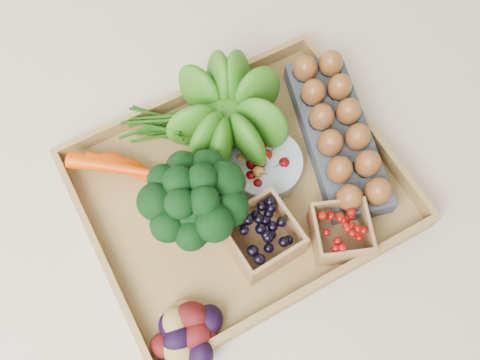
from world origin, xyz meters
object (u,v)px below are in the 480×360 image
tray (240,191)px  egg_carton (337,136)px  cherry_bowl (265,165)px  broccoli (196,212)px

tray → egg_carton: 0.21m
tray → cherry_bowl: 0.07m
tray → cherry_bowl: (0.06, 0.01, 0.03)m
tray → egg_carton: bearing=0.7°
tray → broccoli: bearing=-166.3°
broccoli → cherry_bowl: size_ratio=1.23×
broccoli → tray: bearing=13.7°
tray → broccoli: (-0.10, -0.02, 0.07)m
broccoli → egg_carton: broccoli is taller
tray → cherry_bowl: cherry_bowl is taller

